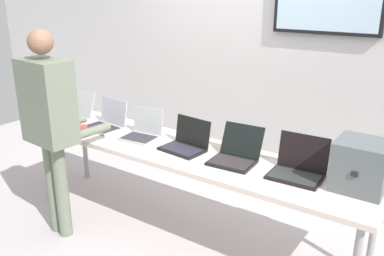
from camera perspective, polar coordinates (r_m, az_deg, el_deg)
ground at (r=3.79m, az=-1.39°, el=-13.92°), size 8.00×8.00×0.04m
back_wall at (r=4.20m, az=7.85°, el=9.32°), size 8.00×0.11×2.67m
workbench at (r=3.44m, az=-1.48°, el=-3.59°), size 3.20×0.70×0.76m
equipment_box at (r=2.92m, az=22.25°, el=-4.76°), size 0.33×0.34×0.33m
laptop_station_0 at (r=4.33m, az=-16.01°, el=1.97°), size 0.34×0.36×0.27m
laptop_station_1 at (r=3.99m, az=-11.64°, el=0.87°), size 0.38×0.33×0.26m
laptop_station_2 at (r=3.68m, az=-6.78°, el=-0.45°), size 0.33×0.31×0.25m
laptop_station_3 at (r=3.39m, az=-0.83°, el=-2.02°), size 0.38×0.31×0.25m
laptop_station_4 at (r=3.18m, az=6.03°, el=-3.57°), size 0.35×0.39×0.25m
laptop_station_5 at (r=3.02m, az=14.42°, el=-5.24°), size 0.37×0.32×0.27m
person at (r=3.48m, az=-18.96°, el=1.55°), size 0.47×0.61×1.74m
coffee_mug at (r=3.82m, az=-14.70°, el=-0.37°), size 0.08×0.08×0.10m
paper_sheet at (r=4.03m, az=-15.74°, el=-0.16°), size 0.22×0.30×0.00m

